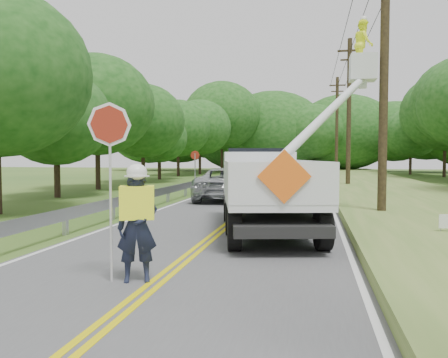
# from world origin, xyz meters

# --- Properties ---
(ground) EXTENTS (140.00, 140.00, 0.00)m
(ground) POSITION_xyz_m (0.00, 0.00, 0.00)
(ground) COLOR #2B521E
(ground) RESTS_ON ground
(road) EXTENTS (7.20, 96.00, 0.03)m
(road) POSITION_xyz_m (0.00, 14.00, 0.01)
(road) COLOR #4F5052
(road) RESTS_ON ground
(guardrail) EXTENTS (0.18, 48.00, 0.77)m
(guardrail) POSITION_xyz_m (-4.02, 14.91, 0.55)
(guardrail) COLOR #A3A6AB
(guardrail) RESTS_ON ground
(utility_poles) EXTENTS (1.60, 43.30, 10.00)m
(utility_poles) POSITION_xyz_m (5.00, 17.02, 5.27)
(utility_poles) COLOR black
(utility_poles) RESTS_ON ground
(tall_grass_verge) EXTENTS (7.00, 96.00, 0.30)m
(tall_grass_verge) POSITION_xyz_m (7.10, 14.00, 0.15)
(tall_grass_verge) COLOR #4E742C
(tall_grass_verge) RESTS_ON ground
(treeline_left) EXTENTS (10.99, 57.70, 11.91)m
(treeline_left) POSITION_xyz_m (-10.17, 30.69, 5.83)
(treeline_left) COLOR #332319
(treeline_left) RESTS_ON ground
(treeline_horizon) EXTENTS (55.36, 13.78, 11.56)m
(treeline_horizon) POSITION_xyz_m (-0.14, 56.31, 5.50)
(treeline_horizon) COLOR #144312
(treeline_horizon) RESTS_ON ground
(flagger) EXTENTS (1.14, 0.69, 3.10)m
(flagger) POSITION_xyz_m (-0.36, -0.01, 1.12)
(flagger) COLOR #191E33
(flagger) RESTS_ON road
(bucket_truck) EXTENTS (5.29, 7.53, 6.85)m
(bucket_truck) POSITION_xyz_m (1.36, 6.74, 1.57)
(bucket_truck) COLOR black
(bucket_truck) RESTS_ON road
(suv_silver) EXTENTS (3.04, 5.88, 1.58)m
(suv_silver) POSITION_xyz_m (-1.60, 14.57, 0.81)
(suv_silver) COLOR #B1B5B8
(suv_silver) RESTS_ON road
(suv_darkgrey) EXTENTS (2.40, 5.84, 1.69)m
(suv_darkgrey) POSITION_xyz_m (-1.30, 22.83, 0.87)
(suv_darkgrey) COLOR #323438
(suv_darkgrey) RESTS_ON road
(stop_sign_permanent) EXTENTS (0.53, 0.08, 2.50)m
(stop_sign_permanent) POSITION_xyz_m (-4.07, 17.92, 1.66)
(stop_sign_permanent) COLOR #A3A6AB
(stop_sign_permanent) RESTS_ON ground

